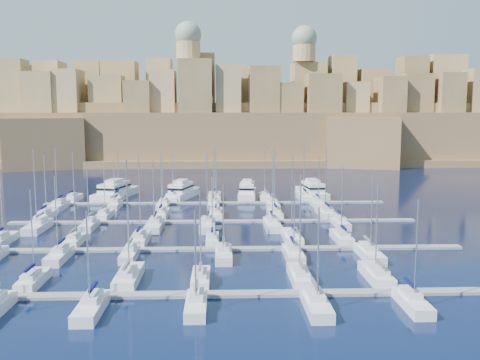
{
  "coord_description": "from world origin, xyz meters",
  "views": [
    {
      "loc": [
        1.64,
        -98.87,
        23.35
      ],
      "look_at": [
        5.29,
        6.0,
        9.41
      ],
      "focal_mm": 40.0,
      "sensor_mm": 36.0,
      "label": 1
    }
  ],
  "objects_px": {
    "motor_yacht_a": "(115,191)",
    "motor_yacht_b": "(182,192)",
    "sailboat_2": "(129,277)",
    "sailboat_4": "(300,276)",
    "motor_yacht_d": "(312,191)",
    "motor_yacht_c": "(247,192)"
  },
  "relations": [
    {
      "from": "motor_yacht_a",
      "to": "motor_yacht_d",
      "type": "relative_size",
      "value": 1.16
    },
    {
      "from": "sailboat_2",
      "to": "motor_yacht_b",
      "type": "height_order",
      "value": "sailboat_2"
    },
    {
      "from": "motor_yacht_b",
      "to": "motor_yacht_c",
      "type": "bearing_deg",
      "value": -1.81
    },
    {
      "from": "motor_yacht_b",
      "to": "motor_yacht_c",
      "type": "relative_size",
      "value": 1.1
    },
    {
      "from": "sailboat_2",
      "to": "motor_yacht_d",
      "type": "bearing_deg",
      "value": 62.07
    },
    {
      "from": "sailboat_4",
      "to": "motor_yacht_a",
      "type": "bearing_deg",
      "value": 118.7
    },
    {
      "from": "motor_yacht_b",
      "to": "motor_yacht_c",
      "type": "xyz_separation_m",
      "value": [
        17.32,
        -0.55,
        0.0
      ]
    },
    {
      "from": "motor_yacht_a",
      "to": "motor_yacht_b",
      "type": "xyz_separation_m",
      "value": [
        17.72,
        -1.48,
        -0.0
      ]
    },
    {
      "from": "motor_yacht_b",
      "to": "motor_yacht_c",
      "type": "distance_m",
      "value": 17.33
    },
    {
      "from": "sailboat_4",
      "to": "motor_yacht_b",
      "type": "height_order",
      "value": "sailboat_4"
    },
    {
      "from": "sailboat_2",
      "to": "motor_yacht_a",
      "type": "xyz_separation_m",
      "value": [
        -15.58,
        70.66,
        0.95
      ]
    },
    {
      "from": "sailboat_4",
      "to": "motor_yacht_a",
      "type": "distance_m",
      "value": 81.12
    },
    {
      "from": "sailboat_2",
      "to": "motor_yacht_d",
      "type": "height_order",
      "value": "sailboat_2"
    },
    {
      "from": "motor_yacht_c",
      "to": "motor_yacht_d",
      "type": "bearing_deg",
      "value": 2.9
    },
    {
      "from": "sailboat_2",
      "to": "sailboat_4",
      "type": "relative_size",
      "value": 1.14
    },
    {
      "from": "sailboat_2",
      "to": "motor_yacht_c",
      "type": "bearing_deg",
      "value": 74.17
    },
    {
      "from": "sailboat_4",
      "to": "motor_yacht_c",
      "type": "xyz_separation_m",
      "value": [
        -3.91,
        69.12,
        0.98
      ]
    },
    {
      "from": "sailboat_4",
      "to": "motor_yacht_d",
      "type": "height_order",
      "value": "sailboat_4"
    },
    {
      "from": "motor_yacht_a",
      "to": "motor_yacht_d",
      "type": "height_order",
      "value": "same"
    },
    {
      "from": "sailboat_4",
      "to": "motor_yacht_d",
      "type": "xyz_separation_m",
      "value": [
        13.48,
        70.0,
        0.98
      ]
    },
    {
      "from": "motor_yacht_d",
      "to": "sailboat_4",
      "type": "bearing_deg",
      "value": -100.9
    },
    {
      "from": "sailboat_2",
      "to": "sailboat_4",
      "type": "distance_m",
      "value": 23.37
    }
  ]
}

